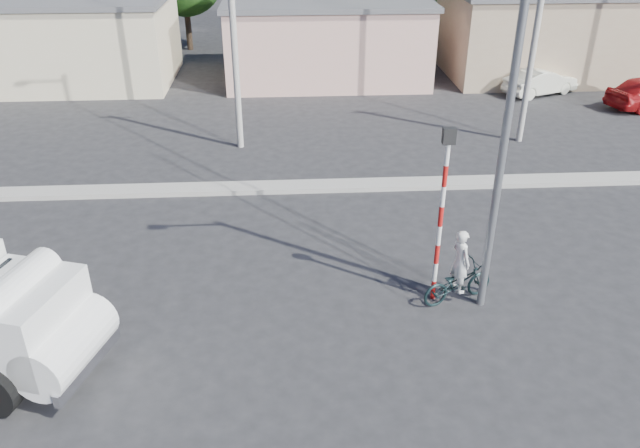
{
  "coord_description": "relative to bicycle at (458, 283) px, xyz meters",
  "views": [
    {
      "loc": [
        -0.3,
        -10.87,
        8.79
      ],
      "look_at": [
        0.54,
        3.06,
        1.3
      ],
      "focal_mm": 35.0,
      "sensor_mm": 36.0,
      "label": 1
    }
  ],
  "objects": [
    {
      "name": "median",
      "position": [
        -3.75,
        6.61,
        -0.41
      ],
      "size": [
        40.0,
        0.8,
        0.16
      ],
      "primitive_type": "cube",
      "color": "#99968E",
      "rests_on": "ground"
    },
    {
      "name": "streetlight",
      "position": [
        0.39,
        -0.19,
        4.47
      ],
      "size": [
        2.34,
        0.22,
        9.0
      ],
      "color": "slate",
      "rests_on": "ground"
    },
    {
      "name": "utility_poles",
      "position": [
        -0.5,
        10.61,
        3.58
      ],
      "size": [
        35.4,
        0.24,
        8.0
      ],
      "color": "#99968E",
      "rests_on": "ground"
    },
    {
      "name": "traffic_pole",
      "position": [
        -0.55,
        0.11,
        2.11
      ],
      "size": [
        0.28,
        0.18,
        4.36
      ],
      "color": "red",
      "rests_on": "ground"
    },
    {
      "name": "bicycle",
      "position": [
        0.0,
        0.0,
        0.0
      ],
      "size": [
        1.97,
        1.25,
        0.98
      ],
      "primitive_type": "imported",
      "rotation": [
        0.0,
        0.0,
        1.92
      ],
      "color": "black",
      "rests_on": "ground"
    },
    {
      "name": "cyclist",
      "position": [
        0.0,
        0.0,
        0.32
      ],
      "size": [
        0.57,
        0.69,
        1.61
      ],
      "primitive_type": "imported",
      "rotation": [
        0.0,
        0.0,
        1.92
      ],
      "color": "silver",
      "rests_on": "ground"
    },
    {
      "name": "ground_plane",
      "position": [
        -3.75,
        -1.39,
        -0.49
      ],
      "size": [
        120.0,
        120.0,
        0.0
      ],
      "primitive_type": "plane",
      "color": "#252527",
      "rests_on": "ground"
    },
    {
      "name": "building_row",
      "position": [
        -2.65,
        20.61,
        1.65
      ],
      "size": [
        37.8,
        7.3,
        4.44
      ],
      "color": "beige",
      "rests_on": "ground"
    },
    {
      "name": "car_cream",
      "position": [
        8.39,
        16.81,
        0.13
      ],
      "size": [
        3.94,
        2.66,
        1.23
      ],
      "primitive_type": "imported",
      "rotation": [
        0.0,
        0.0,
        1.97
      ],
      "color": "silver",
      "rests_on": "ground"
    }
  ]
}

